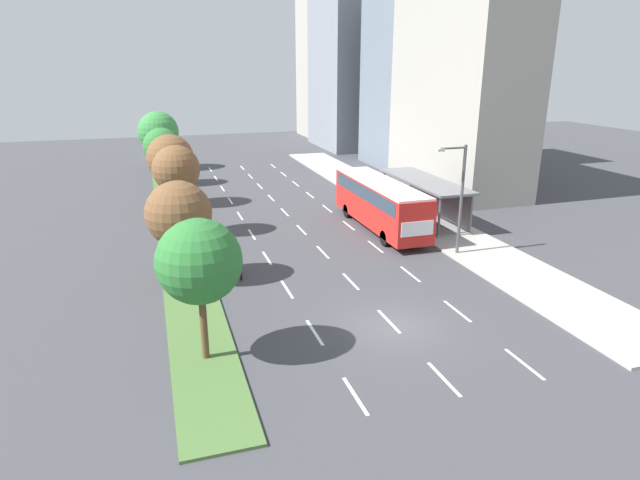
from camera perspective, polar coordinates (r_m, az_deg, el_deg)
name	(u,v)px	position (r m, az deg, el deg)	size (l,w,h in m)	color
ground_plane	(394,327)	(24.30, 7.84, -9.09)	(140.00, 140.00, 0.00)	#424247
median_strip	(175,221)	(40.94, -15.08, 1.98)	(2.60, 52.00, 0.12)	#4C7038
sidewalk_right	(394,203)	(45.03, 7.80, 3.93)	(4.50, 52.00, 0.15)	#ADAAA3
lane_divider_left	(246,225)	(39.15, -7.88, 1.63)	(0.14, 46.31, 0.01)	white
lane_divider_center	(293,220)	(39.84, -2.92, 2.08)	(0.14, 46.31, 0.01)	white
lane_divider_right	(337,217)	(40.82, 1.85, 2.49)	(0.14, 46.31, 0.01)	white
bus_shelter	(427,195)	(40.40, 11.26, 4.71)	(2.90, 9.75, 2.86)	gray
bus	(380,200)	(37.47, 6.35, 4.21)	(2.54, 11.29, 3.37)	red
cyclist	(239,263)	(29.49, -8.60, -2.40)	(0.46, 1.82, 1.71)	black
median_tree_nearest	(199,262)	(20.38, -12.67, -2.26)	(3.22, 3.22, 5.61)	brown
median_tree_second	(179,214)	(28.40, -14.72, 2.67)	(3.40, 3.40, 5.35)	brown
median_tree_third	(176,169)	(36.36, -14.97, 7.23)	(3.07, 3.07, 5.96)	brown
median_tree_fourth	(170,158)	(44.65, -15.56, 8.35)	(3.69, 3.69, 5.65)	brown
median_tree_fifth	(162,146)	(52.90, -16.38, 9.46)	(3.43, 3.43, 5.27)	brown
median_tree_farthest	(158,132)	(61.09, -16.73, 10.91)	(4.28, 4.28, 6.09)	brown
streetlight	(459,192)	(32.55, 14.50, 4.89)	(1.91, 0.24, 6.50)	#4C4C51
building_near_right	(460,89)	(50.83, 14.59, 15.19)	(6.07, 15.65, 17.73)	#A39E93
building_mid_right	(425,83)	(62.09, 11.01, 15.99)	(11.01, 10.49, 17.95)	slate
building_far_right	(361,73)	(75.83, 4.34, 17.23)	(11.13, 12.74, 19.57)	gray
building_tall_right	(331,43)	(84.31, 1.13, 20.09)	(6.72, 14.71, 27.57)	#A39E93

